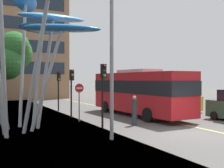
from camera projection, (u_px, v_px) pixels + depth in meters
ground at (181, 136)px, 14.08m from camera, size 120.00×240.00×0.10m
red_bus at (138, 91)px, 21.30m from camera, size 2.92×10.52×3.57m
leaf_sculpture at (16, 12)px, 14.96m from camera, size 9.29×10.06×8.71m
traffic_light_kerb_near at (103, 82)px, 15.82m from camera, size 0.28×0.42×3.71m
traffic_light_kerb_far at (72, 83)px, 20.25m from camera, size 0.28×0.42×3.54m
traffic_light_island_mid at (59, 83)px, 24.34m from camera, size 0.28×0.42×3.49m
car_parked_mid at (179, 100)px, 24.41m from camera, size 2.08×3.87×2.10m
street_lamp at (118, 38)px, 13.04m from camera, size 1.58×0.44×7.49m
tree_pavement_near at (9, 55)px, 28.15m from camera, size 5.12×4.86×7.69m
pedestrian at (134, 110)px, 16.96m from camera, size 0.34×0.34×1.82m
no_entry_sign at (79, 96)px, 18.43m from camera, size 0.60×0.12×2.54m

